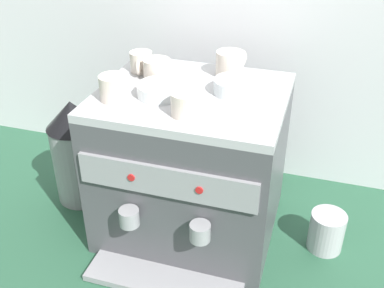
{
  "coord_description": "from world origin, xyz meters",
  "views": [
    {
      "loc": [
        0.35,
        -1.13,
        1.03
      ],
      "look_at": [
        0.0,
        0.0,
        0.31
      ],
      "focal_mm": 43.04,
      "sensor_mm": 36.0,
      "label": 1
    }
  ],
  "objects_px": {
    "ceramic_cup_0": "(185,103)",
    "ceramic_bowl_1": "(160,90)",
    "ceramic_cup_1": "(113,87)",
    "milk_pitcher": "(327,231)",
    "espresso_machine": "(192,164)",
    "ceramic_bowl_0": "(234,87)",
    "ceramic_cup_4": "(157,69)",
    "ceramic_cup_3": "(231,63)",
    "ceramic_cup_2": "(141,62)",
    "coffee_grinder": "(77,151)"
  },
  "relations": [
    {
      "from": "espresso_machine",
      "to": "ceramic_bowl_0",
      "type": "distance_m",
      "value": 0.29
    },
    {
      "from": "ceramic_cup_1",
      "to": "ceramic_cup_0",
      "type": "bearing_deg",
      "value": -7.83
    },
    {
      "from": "ceramic_cup_1",
      "to": "ceramic_cup_2",
      "type": "xyz_separation_m",
      "value": [
        -0.0,
        0.2,
        -0.0
      ]
    },
    {
      "from": "milk_pitcher",
      "to": "ceramic_cup_4",
      "type": "bearing_deg",
      "value": 175.47
    },
    {
      "from": "ceramic_cup_1",
      "to": "ceramic_cup_4",
      "type": "distance_m",
      "value": 0.17
    },
    {
      "from": "ceramic_cup_1",
      "to": "ceramic_bowl_0",
      "type": "xyz_separation_m",
      "value": [
        0.3,
        0.14,
        -0.02
      ]
    },
    {
      "from": "ceramic_cup_2",
      "to": "coffee_grinder",
      "type": "height_order",
      "value": "ceramic_cup_2"
    },
    {
      "from": "ceramic_bowl_0",
      "to": "coffee_grinder",
      "type": "relative_size",
      "value": 0.31
    },
    {
      "from": "ceramic_bowl_0",
      "to": "ceramic_bowl_1",
      "type": "xyz_separation_m",
      "value": [
        -0.19,
        -0.08,
        -0.0
      ]
    },
    {
      "from": "ceramic_cup_4",
      "to": "ceramic_bowl_0",
      "type": "height_order",
      "value": "ceramic_cup_4"
    },
    {
      "from": "ceramic_cup_1",
      "to": "ceramic_cup_2",
      "type": "distance_m",
      "value": 0.2
    },
    {
      "from": "ceramic_cup_3",
      "to": "ceramic_bowl_1",
      "type": "relative_size",
      "value": 0.97
    },
    {
      "from": "espresso_machine",
      "to": "coffee_grinder",
      "type": "relative_size",
      "value": 1.48
    },
    {
      "from": "ceramic_cup_0",
      "to": "coffee_grinder",
      "type": "xyz_separation_m",
      "value": [
        -0.44,
        0.16,
        -0.32
      ]
    },
    {
      "from": "ceramic_cup_1",
      "to": "ceramic_cup_3",
      "type": "bearing_deg",
      "value": 43.8
    },
    {
      "from": "ceramic_bowl_0",
      "to": "ceramic_cup_0",
      "type": "bearing_deg",
      "value": -119.29
    },
    {
      "from": "ceramic_cup_2",
      "to": "coffee_grinder",
      "type": "xyz_separation_m",
      "value": [
        -0.23,
        -0.07,
        -0.32
      ]
    },
    {
      "from": "ceramic_cup_2",
      "to": "coffee_grinder",
      "type": "bearing_deg",
      "value": -162.11
    },
    {
      "from": "espresso_machine",
      "to": "ceramic_bowl_1",
      "type": "xyz_separation_m",
      "value": [
        -0.08,
        -0.04,
        0.26
      ]
    },
    {
      "from": "ceramic_bowl_1",
      "to": "milk_pitcher",
      "type": "height_order",
      "value": "ceramic_bowl_1"
    },
    {
      "from": "ceramic_cup_0",
      "to": "ceramic_cup_3",
      "type": "relative_size",
      "value": 0.86
    },
    {
      "from": "ceramic_cup_3",
      "to": "ceramic_bowl_1",
      "type": "height_order",
      "value": "ceramic_cup_3"
    },
    {
      "from": "ceramic_cup_1",
      "to": "ceramic_cup_4",
      "type": "xyz_separation_m",
      "value": [
        0.06,
        0.16,
        -0.0
      ]
    },
    {
      "from": "espresso_machine",
      "to": "ceramic_cup_4",
      "type": "bearing_deg",
      "value": 154.33
    },
    {
      "from": "ceramic_bowl_0",
      "to": "coffee_grinder",
      "type": "xyz_separation_m",
      "value": [
        -0.53,
        -0.01,
        -0.31
      ]
    },
    {
      "from": "espresso_machine",
      "to": "ceramic_cup_1",
      "type": "height_order",
      "value": "ceramic_cup_1"
    },
    {
      "from": "ceramic_cup_3",
      "to": "ceramic_cup_4",
      "type": "xyz_separation_m",
      "value": [
        -0.2,
        -0.09,
        -0.01
      ]
    },
    {
      "from": "ceramic_cup_4",
      "to": "milk_pitcher",
      "type": "height_order",
      "value": "ceramic_cup_4"
    },
    {
      "from": "ceramic_cup_1",
      "to": "milk_pitcher",
      "type": "xyz_separation_m",
      "value": [
        0.62,
        0.12,
        -0.45
      ]
    },
    {
      "from": "espresso_machine",
      "to": "ceramic_bowl_1",
      "type": "relative_size",
      "value": 4.5
    },
    {
      "from": "ceramic_cup_4",
      "to": "ceramic_cup_2",
      "type": "bearing_deg",
      "value": 148.2
    },
    {
      "from": "ceramic_cup_0",
      "to": "ceramic_cup_3",
      "type": "height_order",
      "value": "ceramic_cup_3"
    },
    {
      "from": "ceramic_cup_0",
      "to": "ceramic_bowl_1",
      "type": "bearing_deg",
      "value": 139.8
    },
    {
      "from": "ceramic_cup_0",
      "to": "ceramic_cup_3",
      "type": "bearing_deg",
      "value": 79.37
    },
    {
      "from": "ceramic_cup_1",
      "to": "ceramic_bowl_1",
      "type": "xyz_separation_m",
      "value": [
        0.11,
        0.06,
        -0.02
      ]
    },
    {
      "from": "ceramic_cup_0",
      "to": "milk_pitcher",
      "type": "height_order",
      "value": "ceramic_cup_0"
    },
    {
      "from": "espresso_machine",
      "to": "ceramic_bowl_0",
      "type": "xyz_separation_m",
      "value": [
        0.11,
        0.03,
        0.26
      ]
    },
    {
      "from": "ceramic_cup_3",
      "to": "milk_pitcher",
      "type": "relative_size",
      "value": 0.95
    },
    {
      "from": "ceramic_cup_0",
      "to": "ceramic_cup_4",
      "type": "bearing_deg",
      "value": 127.96
    },
    {
      "from": "espresso_machine",
      "to": "ceramic_cup_4",
      "type": "distance_m",
      "value": 0.31
    },
    {
      "from": "espresso_machine",
      "to": "ceramic_cup_2",
      "type": "relative_size",
      "value": 5.49
    },
    {
      "from": "ceramic_cup_3",
      "to": "ceramic_bowl_1",
      "type": "distance_m",
      "value": 0.25
    },
    {
      "from": "ceramic_cup_4",
      "to": "ceramic_bowl_0",
      "type": "relative_size",
      "value": 0.95
    },
    {
      "from": "ceramic_cup_2",
      "to": "ceramic_bowl_1",
      "type": "distance_m",
      "value": 0.19
    },
    {
      "from": "ceramic_bowl_1",
      "to": "coffee_grinder",
      "type": "relative_size",
      "value": 0.33
    },
    {
      "from": "ceramic_cup_0",
      "to": "milk_pitcher",
      "type": "distance_m",
      "value": 0.62
    },
    {
      "from": "ceramic_bowl_0",
      "to": "coffee_grinder",
      "type": "bearing_deg",
      "value": -179.43
    },
    {
      "from": "ceramic_cup_1",
      "to": "ceramic_cup_4",
      "type": "bearing_deg",
      "value": 68.33
    },
    {
      "from": "ceramic_cup_4",
      "to": "milk_pitcher",
      "type": "xyz_separation_m",
      "value": [
        0.56,
        -0.04,
        -0.45
      ]
    },
    {
      "from": "ceramic_cup_0",
      "to": "ceramic_bowl_1",
      "type": "distance_m",
      "value": 0.13
    }
  ]
}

